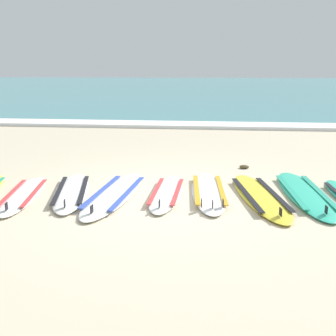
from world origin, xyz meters
TOP-DOWN VIEW (x-y plane):
  - ground_plane at (0.00, 0.00)m, footprint 80.00×80.00m
  - sea at (0.00, 37.11)m, footprint 80.00×60.00m
  - wave_foam_strip at (0.00, 7.73)m, footprint 80.00×1.22m
  - surfboard_1 at (-2.28, -0.19)m, footprint 0.84×2.08m
  - surfboard_2 at (-1.56, 0.05)m, footprint 1.02×2.23m
  - surfboard_3 at (-0.82, 0.02)m, footprint 0.85×2.54m
  - surfboard_4 at (0.02, 0.14)m, footprint 0.55×1.99m
  - surfboard_5 at (0.71, 0.30)m, footprint 0.70×2.29m
  - surfboard_6 at (1.52, 0.15)m, footprint 1.01×2.51m
  - surfboard_7 at (2.27, 0.36)m, footprint 0.77×2.58m
  - seaweed_clump_near_shoreline at (1.43, 2.02)m, footprint 0.20×0.16m

SIDE VIEW (x-z plane):
  - ground_plane at x=0.00m, z-range 0.00..0.00m
  - seaweed_clump_near_shoreline at x=1.43m, z-range 0.00..0.07m
  - surfboard_7 at x=2.27m, z-range -0.05..0.13m
  - surfboard_3 at x=-0.82m, z-range -0.05..0.13m
  - surfboard_6 at x=1.52m, z-range -0.05..0.13m
  - surfboard_2 at x=-1.56m, z-range -0.05..0.13m
  - surfboard_1 at x=-2.28m, z-range -0.05..0.13m
  - surfboard_4 at x=0.02m, z-range -0.05..0.13m
  - surfboard_5 at x=0.71m, z-range -0.05..0.13m
  - sea at x=0.00m, z-range 0.00..0.10m
  - wave_foam_strip at x=0.00m, z-range 0.00..0.11m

